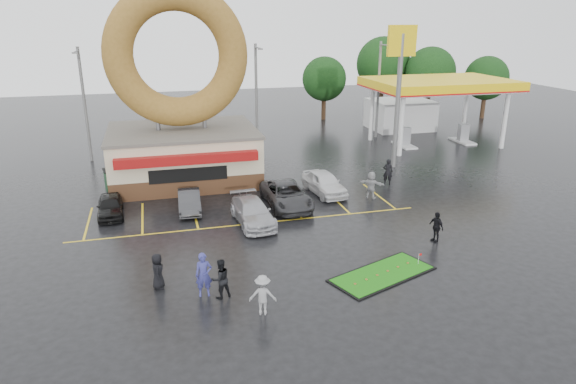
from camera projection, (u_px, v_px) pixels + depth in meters
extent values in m
plane|color=black|center=(264.00, 249.00, 26.04)|extent=(120.00, 120.00, 0.00)
cube|color=#472B19|center=(185.00, 171.00, 36.99)|extent=(10.00, 8.00, 1.20)
cube|color=beige|center=(183.00, 147.00, 36.42)|extent=(10.00, 8.00, 2.30)
cube|color=#59544C|center=(182.00, 130.00, 36.01)|extent=(10.20, 8.20, 0.20)
cube|color=maroon|center=(188.00, 159.00, 32.41)|extent=(9.00, 0.60, 0.60)
cylinder|color=slate|center=(158.00, 121.00, 35.39)|extent=(0.30, 0.30, 1.20)
cylinder|color=slate|center=(204.00, 119.00, 36.18)|extent=(0.30, 0.30, 1.20)
torus|color=brown|center=(177.00, 55.00, 34.36)|extent=(9.60, 2.00, 9.60)
cylinder|color=silver|center=(401.00, 126.00, 42.60)|extent=(0.40, 0.40, 5.00)
cylinder|color=silver|center=(505.00, 120.00, 45.04)|extent=(0.40, 0.40, 5.00)
cylinder|color=silver|center=(372.00, 114.00, 48.08)|extent=(0.40, 0.40, 5.00)
cylinder|color=silver|center=(466.00, 109.00, 50.53)|extent=(0.40, 0.40, 5.00)
cube|color=silver|center=(439.00, 86.00, 45.67)|extent=(12.00, 8.00, 0.50)
cube|color=yellow|center=(439.00, 83.00, 45.57)|extent=(12.30, 8.30, 0.70)
cube|color=#99999E|center=(405.00, 136.00, 46.35)|extent=(0.90, 0.60, 1.60)
cube|color=#99999E|center=(463.00, 133.00, 47.82)|extent=(0.90, 0.60, 1.60)
cube|color=silver|center=(400.00, 114.00, 53.28)|extent=(6.00, 5.00, 3.00)
cylinder|color=slate|center=(398.00, 103.00, 38.56)|extent=(0.36, 0.36, 10.00)
cube|color=yellow|center=(402.00, 41.00, 37.09)|extent=(2.20, 0.30, 2.20)
cylinder|color=slate|center=(85.00, 106.00, 40.40)|extent=(0.24, 0.24, 9.00)
cylinder|color=slate|center=(76.00, 51.00, 38.13)|extent=(0.12, 2.00, 0.12)
cube|color=slate|center=(75.00, 53.00, 37.23)|extent=(0.40, 0.18, 0.12)
cylinder|color=slate|center=(256.00, 97.00, 44.74)|extent=(0.24, 0.24, 9.00)
cylinder|color=slate|center=(258.00, 48.00, 42.46)|extent=(0.12, 2.00, 0.12)
cube|color=slate|center=(260.00, 49.00, 41.57)|extent=(0.40, 0.18, 0.12)
cylinder|color=slate|center=(378.00, 91.00, 48.59)|extent=(0.24, 0.24, 9.00)
cylinder|color=slate|center=(386.00, 45.00, 46.31)|extent=(0.12, 2.00, 0.12)
cube|color=slate|center=(390.00, 46.00, 45.41)|extent=(0.40, 0.18, 0.12)
cylinder|color=#332114|center=(427.00, 105.00, 59.34)|extent=(0.50, 0.50, 2.88)
sphere|color=black|center=(430.00, 72.00, 58.11)|extent=(5.60, 5.60, 5.60)
cylinder|color=#332114|center=(483.00, 107.00, 59.03)|extent=(0.50, 0.50, 2.52)
sphere|color=black|center=(487.00, 78.00, 57.97)|extent=(4.90, 4.90, 4.90)
cylinder|color=#332114|center=(381.00, 100.00, 61.95)|extent=(0.50, 0.50, 3.24)
sphere|color=black|center=(383.00, 64.00, 60.58)|extent=(6.30, 6.30, 6.30)
cylinder|color=#332114|center=(324.00, 108.00, 58.29)|extent=(0.50, 0.50, 2.52)
sphere|color=black|center=(324.00, 79.00, 57.22)|extent=(4.90, 4.90, 4.90)
imported|color=black|center=(110.00, 206.00, 30.14)|extent=(1.61, 3.66, 1.22)
imported|color=#302F32|center=(189.00, 201.00, 30.92)|extent=(1.47, 3.77, 1.22)
imported|color=#AAAAAF|center=(253.00, 212.00, 29.04)|extent=(2.20, 4.74, 1.34)
imported|color=#303033|center=(286.00, 195.00, 31.67)|extent=(2.53, 5.26, 1.45)
imported|color=silver|center=(324.00, 183.00, 33.88)|extent=(2.26, 4.57, 1.50)
imported|color=navy|center=(204.00, 275.00, 21.39)|extent=(0.73, 0.50, 1.93)
imported|color=black|center=(221.00, 279.00, 21.28)|extent=(1.00, 0.89, 1.73)
imported|color=gray|center=(263.00, 295.00, 20.08)|extent=(1.21, 0.90, 1.67)
imported|color=black|center=(158.00, 271.00, 22.03)|extent=(0.56, 0.82, 1.61)
imported|color=black|center=(436.00, 227.00, 26.66)|extent=(0.61, 1.02, 1.63)
imported|color=#9C9C9E|center=(371.00, 185.00, 32.99)|extent=(1.62, 1.46, 1.79)
imported|color=black|center=(388.00, 172.00, 35.64)|extent=(0.80, 0.68, 1.85)
cube|color=#194225|center=(119.00, 179.00, 35.03)|extent=(2.00, 1.52, 1.30)
cube|color=black|center=(382.00, 274.00, 23.39)|extent=(5.43, 3.80, 0.06)
cube|color=#1E7213|center=(382.00, 274.00, 23.38)|extent=(5.14, 3.51, 0.03)
cylinder|color=silver|center=(419.00, 259.00, 24.17)|extent=(0.02, 0.02, 0.57)
cube|color=red|center=(420.00, 254.00, 24.11)|extent=(0.14, 0.01, 0.10)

